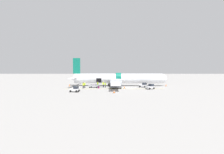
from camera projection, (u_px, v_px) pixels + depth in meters
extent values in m
plane|color=gray|center=(125.00, 88.00, 45.80)|extent=(500.00, 500.00, 0.00)
cube|color=yellow|center=(114.00, 89.00, 43.16)|extent=(28.72, 0.86, 0.01)
cylinder|color=white|center=(118.00, 78.00, 51.39)|extent=(29.96, 3.28, 3.28)
sphere|color=white|center=(162.00, 78.00, 51.29)|extent=(3.12, 3.12, 3.12)
cone|color=white|center=(75.00, 78.00, 51.49)|extent=(3.77, 3.02, 3.02)
cylinder|color=#0F6B56|center=(118.00, 78.00, 51.35)|extent=(1.80, 3.29, 3.29)
cube|color=#0F6B56|center=(77.00, 66.00, 51.32)|extent=(2.46, 0.28, 5.35)
cube|color=white|center=(74.00, 78.00, 47.36)|extent=(1.02, 8.24, 0.20)
cube|color=white|center=(79.00, 77.00, 55.59)|extent=(1.02, 8.24, 0.20)
cube|color=white|center=(115.00, 83.00, 43.60)|extent=(2.44, 14.71, 0.40)
cube|color=white|center=(115.00, 80.00, 59.28)|extent=(2.44, 14.71, 0.40)
cylinder|color=gray|center=(116.00, 84.00, 43.64)|extent=(3.32, 2.47, 2.47)
cylinder|color=gray|center=(115.00, 81.00, 59.26)|extent=(3.32, 2.47, 2.47)
cube|color=black|center=(99.00, 80.00, 49.84)|extent=(1.70, 0.12, 1.40)
cylinder|color=#56565B|center=(145.00, 83.00, 51.39)|extent=(0.22, 0.22, 1.19)
sphere|color=black|center=(145.00, 84.00, 51.41)|extent=(1.18, 1.18, 1.18)
cylinder|color=#56565B|center=(110.00, 83.00, 49.13)|extent=(0.22, 0.22, 1.19)
sphere|color=black|center=(110.00, 85.00, 49.15)|extent=(1.18, 1.18, 1.18)
cylinder|color=#56565B|center=(110.00, 82.00, 53.81)|extent=(0.22, 0.22, 1.19)
sphere|color=black|center=(110.00, 84.00, 53.83)|extent=(1.18, 1.18, 1.18)
cube|color=silver|center=(150.00, 87.00, 42.45)|extent=(2.80, 2.42, 0.57)
cube|color=#232833|center=(151.00, 85.00, 42.66)|extent=(1.53, 1.52, 0.66)
cube|color=black|center=(153.00, 87.00, 43.15)|extent=(0.72, 1.04, 0.28)
sphere|color=black|center=(154.00, 88.00, 42.40)|extent=(0.56, 0.56, 0.56)
sphere|color=black|center=(151.00, 88.00, 43.43)|extent=(0.56, 0.56, 0.56)
sphere|color=black|center=(149.00, 89.00, 41.50)|extent=(0.56, 0.56, 0.56)
sphere|color=black|center=(146.00, 88.00, 42.53)|extent=(0.56, 0.56, 0.56)
cube|color=white|center=(74.00, 90.00, 36.53)|extent=(2.37, 1.57, 0.57)
cube|color=#232833|center=(76.00, 87.00, 36.46)|extent=(1.13, 1.22, 0.66)
cube|color=black|center=(79.00, 90.00, 36.38)|extent=(0.27, 1.17, 0.28)
sphere|color=black|center=(77.00, 91.00, 35.83)|extent=(0.56, 0.56, 0.56)
sphere|color=black|center=(78.00, 91.00, 37.05)|extent=(0.56, 0.56, 0.56)
sphere|color=black|center=(71.00, 91.00, 36.03)|extent=(0.56, 0.56, 0.56)
sphere|color=black|center=(73.00, 90.00, 37.25)|extent=(0.56, 0.56, 0.56)
cube|color=silver|center=(143.00, 86.00, 47.54)|extent=(2.82, 2.42, 0.57)
cube|color=#232833|center=(144.00, 84.00, 47.35)|extent=(1.53, 1.68, 0.66)
cube|color=black|center=(147.00, 86.00, 47.04)|extent=(0.69, 1.37, 0.29)
sphere|color=black|center=(145.00, 87.00, 46.52)|extent=(0.56, 0.56, 0.56)
sphere|color=black|center=(146.00, 86.00, 47.91)|extent=(0.56, 0.56, 0.56)
sphere|color=black|center=(140.00, 86.00, 47.18)|extent=(0.56, 0.56, 0.56)
sphere|color=black|center=(141.00, 86.00, 48.57)|extent=(0.56, 0.56, 0.56)
cube|color=#999BA0|center=(94.00, 86.00, 46.23)|extent=(3.21, 1.97, 0.05)
cube|color=#999BA0|center=(99.00, 85.00, 46.00)|extent=(0.28, 1.55, 0.45)
cube|color=#999BA0|center=(93.00, 86.00, 45.48)|extent=(2.94, 0.48, 0.45)
cube|color=#999BA0|center=(94.00, 85.00, 46.96)|extent=(2.94, 0.48, 0.45)
cube|color=#333338|center=(100.00, 87.00, 45.95)|extent=(0.90, 0.21, 0.06)
sphere|color=black|center=(97.00, 87.00, 45.31)|extent=(0.40, 0.40, 0.40)
sphere|color=black|center=(98.00, 87.00, 46.85)|extent=(0.40, 0.40, 0.40)
sphere|color=black|center=(90.00, 87.00, 45.62)|extent=(0.40, 0.40, 0.40)
sphere|color=black|center=(91.00, 87.00, 47.16)|extent=(0.40, 0.40, 0.40)
cube|color=#721951|center=(93.00, 85.00, 46.25)|extent=(0.48, 0.30, 0.45)
cube|color=#2D2D33|center=(91.00, 85.00, 46.59)|extent=(0.46, 0.28, 0.45)
cube|color=#721951|center=(97.00, 86.00, 46.01)|extent=(0.51, 0.38, 0.40)
cube|color=#1E2347|center=(96.00, 85.00, 46.41)|extent=(0.40, 0.30, 0.50)
cylinder|color=black|center=(83.00, 87.00, 44.50)|extent=(0.34, 0.34, 0.86)
cylinder|color=#CCE523|center=(83.00, 84.00, 44.47)|extent=(0.43, 0.43, 0.67)
sphere|color=brown|center=(83.00, 83.00, 44.45)|extent=(0.24, 0.24, 0.24)
cylinder|color=#CCE523|center=(83.00, 85.00, 44.24)|extent=(0.14, 0.14, 0.62)
cylinder|color=#CCE523|center=(83.00, 84.00, 44.71)|extent=(0.14, 0.14, 0.62)
cylinder|color=#1E2338|center=(98.00, 86.00, 48.74)|extent=(0.41, 0.41, 0.79)
cylinder|color=#B7E019|center=(98.00, 83.00, 48.72)|extent=(0.52, 0.52, 0.62)
sphere|color=#9E7556|center=(98.00, 82.00, 48.70)|extent=(0.22, 0.22, 0.22)
cylinder|color=#B7E019|center=(97.00, 84.00, 48.86)|extent=(0.17, 0.17, 0.57)
cylinder|color=#B7E019|center=(98.00, 84.00, 48.58)|extent=(0.17, 0.17, 0.57)
cylinder|color=black|center=(103.00, 86.00, 47.55)|extent=(0.45, 0.45, 0.86)
cylinder|color=#CCE523|center=(103.00, 83.00, 47.52)|extent=(0.57, 0.57, 0.68)
sphere|color=tan|center=(103.00, 82.00, 47.50)|extent=(0.24, 0.24, 0.24)
cylinder|color=#CCE523|center=(103.00, 84.00, 47.35)|extent=(0.18, 0.18, 0.63)
cylinder|color=#CCE523|center=(104.00, 84.00, 47.68)|extent=(0.18, 0.18, 0.63)
cylinder|color=#2D2D33|center=(85.00, 86.00, 45.69)|extent=(0.35, 0.35, 0.85)
cylinder|color=#B7E019|center=(85.00, 84.00, 45.66)|extent=(0.45, 0.45, 0.67)
sphere|color=beige|center=(85.00, 82.00, 45.64)|extent=(0.24, 0.24, 0.24)
cylinder|color=#B7E019|center=(85.00, 84.00, 45.43)|extent=(0.14, 0.14, 0.62)
cylinder|color=#B7E019|center=(85.00, 84.00, 45.90)|extent=(0.14, 0.14, 0.62)
cylinder|color=#1E2338|center=(105.00, 86.00, 46.90)|extent=(0.39, 0.39, 0.76)
cylinder|color=#B7E019|center=(105.00, 84.00, 46.87)|extent=(0.50, 0.50, 0.60)
sphere|color=brown|center=(105.00, 83.00, 46.85)|extent=(0.21, 0.21, 0.21)
cylinder|color=#B7E019|center=(106.00, 84.00, 46.71)|extent=(0.16, 0.16, 0.55)
cylinder|color=#B7E019|center=(105.00, 84.00, 47.03)|extent=(0.16, 0.16, 0.55)
cube|color=#721951|center=(99.00, 87.00, 44.12)|extent=(0.44, 0.30, 0.64)
cube|color=black|center=(99.00, 86.00, 44.11)|extent=(0.26, 0.07, 0.12)
cube|color=black|center=(166.00, 86.00, 50.67)|extent=(0.57, 0.57, 0.03)
cone|color=orange|center=(166.00, 85.00, 50.66)|extent=(0.42, 0.42, 0.79)
cylinder|color=white|center=(166.00, 85.00, 50.66)|extent=(0.24, 0.24, 0.09)
cube|color=black|center=(114.00, 93.00, 35.05)|extent=(0.55, 0.55, 0.03)
cone|color=orange|center=(114.00, 91.00, 35.04)|extent=(0.41, 0.41, 0.67)
cylinder|color=white|center=(114.00, 91.00, 35.04)|extent=(0.24, 0.24, 0.08)
cube|color=black|center=(124.00, 88.00, 44.50)|extent=(0.64, 0.64, 0.03)
cone|color=orange|center=(124.00, 87.00, 44.49)|extent=(0.48, 0.48, 0.68)
cylinder|color=white|center=(124.00, 87.00, 44.49)|extent=(0.28, 0.28, 0.08)
cube|color=black|center=(69.00, 86.00, 50.53)|extent=(0.61, 0.61, 0.03)
cone|color=orange|center=(69.00, 85.00, 50.52)|extent=(0.45, 0.45, 0.72)
cylinder|color=white|center=(69.00, 85.00, 50.52)|extent=(0.26, 0.26, 0.09)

